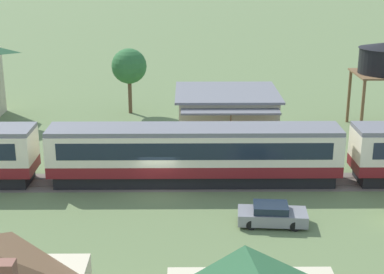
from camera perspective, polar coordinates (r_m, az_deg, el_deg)
ground_plane at (r=41.02m, az=-3.32°, el=-5.22°), size 600.00×600.00×0.00m
passenger_train at (r=41.58m, az=0.60°, el=-1.48°), size 63.98×3.24×4.14m
railway_track at (r=42.45m, az=-3.90°, el=-4.40°), size 128.40×3.60×0.04m
station_building at (r=51.55m, az=3.36°, el=2.14°), size 8.89×9.33×4.28m
water_tower at (r=56.31m, az=18.14°, el=7.12°), size 5.06×5.06×8.06m
parked_car_grey at (r=36.21m, az=7.76°, el=-7.48°), size 4.29×2.17×1.33m
yard_tree_0 at (r=59.67m, az=-6.12°, el=6.83°), size 3.53×3.53×6.64m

